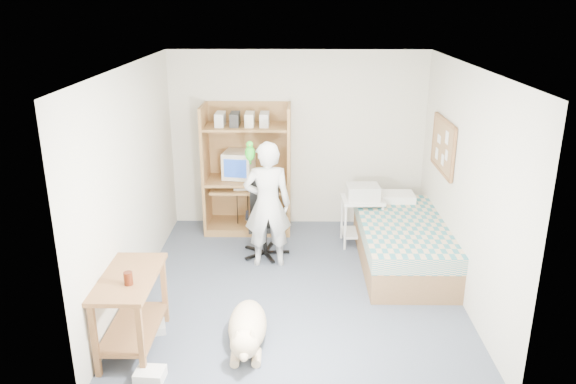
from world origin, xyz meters
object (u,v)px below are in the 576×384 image
Objects in this scene: dog at (247,328)px; office_chair at (265,229)px; printer_cart at (362,214)px; computer_hutch at (248,174)px; side_desk at (131,301)px; bed at (402,242)px; person at (267,205)px.

office_chair is at bearing 86.86° from dog.
office_chair is 1.45× the size of printer_cart.
office_chair is at bearing -71.60° from computer_hutch.
side_desk is 1.12m from dog.
side_desk is 2.38m from office_chair.
printer_cart is (1.28, 0.32, 0.10)m from office_chair.
office_chair is 1.32m from printer_cart.
computer_hutch reaches higher than dog.
printer_cart is (-0.44, 0.60, 0.15)m from bed.
computer_hutch is 1.69m from printer_cart.
computer_hutch is 1.57× the size of dog.
computer_hutch is 0.89× the size of bed.
side_desk is 1.05× the size of office_chair.
dog is (1.07, 0.03, -0.31)m from side_desk.
side_desk is 0.87× the size of dog.
printer_cart is at bearing -18.56° from computer_hutch.
office_chair is (1.13, 2.09, -0.15)m from side_desk.
person is at bearing 84.84° from dog.
office_chair reaches higher than printer_cart.
side_desk is at bearing -122.22° from office_chair.
office_chair reaches higher than side_desk.
dog is (-1.78, -1.78, -0.10)m from bed.
computer_hutch reaches higher than printer_cart.
printer_cart is (1.22, 0.63, -0.35)m from person.
side_desk reaches higher than bed.
bed is at bearing 32.50° from side_desk.
dog is at bearing -121.86° from printer_cart.
office_chair is 0.54m from person.
person reaches higher than bed.
office_chair reaches higher than bed.
office_chair is at bearing 170.93° from bed.
office_chair is at bearing -83.74° from person.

